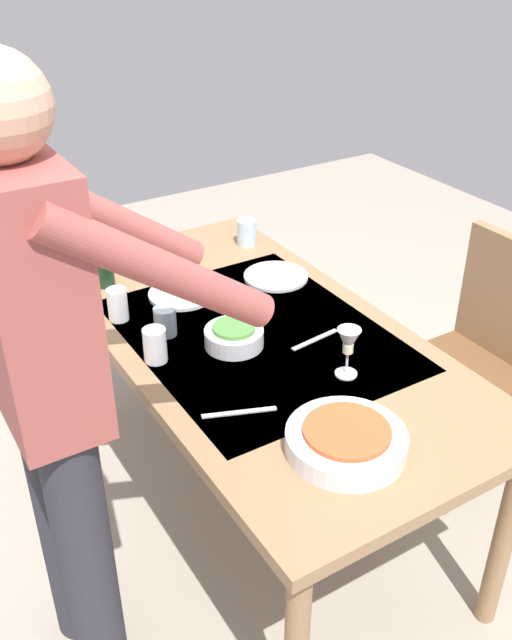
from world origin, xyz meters
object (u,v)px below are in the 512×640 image
Objects in this scene: wine_bottle at (102,256)px; wine_glass_left at (348,344)px; dining_table at (256,353)px; dinner_plate_near at (276,276)px; side_bowl_salad at (234,336)px; person_server at (52,378)px; water_cup_far_left at (155,345)px; serving_bowl_pasta at (346,440)px; water_cup_near_right at (165,321)px; chair_near at (481,347)px; dinner_plate_far at (182,294)px; water_cup_near_left at (118,304)px; water_cup_far_right at (246,232)px.

wine_glass_left is (-0.88, -0.39, -0.01)m from wine_bottle.
dinner_plate_near is (0.29, -0.26, 0.08)m from dining_table.
side_bowl_salad is at bearing 131.30° from dinner_plate_near.
water_cup_far_left is (0.26, -0.36, -0.18)m from person_server.
wine_bottle is at bearing 23.74° from wine_glass_left.
wine_glass_left is 0.33m from serving_bowl_pasta.
water_cup_near_right reaches higher than dining_table.
chair_near is 1.56m from person_server.
water_cup_far_left is at bearing 143.39° from water_cup_near_right.
dinner_plate_far is at bearing 80.25° from dinner_plate_near.
water_cup_near_right is (-0.16, -0.09, -0.01)m from water_cup_near_left.
water_cup_near_right is at bearing -150.95° from water_cup_near_left.
serving_bowl_pasta is at bearing 160.56° from water_cup_far_right.
wine_bottle reaches higher than chair_near.
water_cup_far_right is (0.91, -0.21, -0.05)m from wine_glass_left.
dinner_plate_near is (0.14, -0.50, -0.04)m from water_cup_near_right.
person_server is 9.38× the size of side_bowl_salad.
water_cup_near_left is 1.03× the size of water_cup_far_left.
dinner_plate_far is (0.58, -0.60, -0.22)m from person_server.
side_bowl_salad is at bearing 102.99° from dining_table.
water_cup_near_left is (0.54, -0.36, -0.18)m from person_server.
person_server is 7.34× the size of dinner_plate_near.
chair_near reaches higher than side_bowl_salad.
wine_bottle is 1.96× the size of wine_glass_left.
water_cup_far_left is 0.59× the size of side_bowl_salad.
serving_bowl_pasta is (-0.36, 0.91, 0.24)m from chair_near.
water_cup_near_left reaches higher than water_cup_near_right.
wine_glass_left is at bearing -156.26° from wine_bottle.
water_cup_near_left is (0.52, 1.14, 0.26)m from chair_near.
chair_near is 8.40× the size of water_cup_near_left.
water_cup_near_left is at bearing 34.60° from wine_glass_left.
wine_glass_left is at bearing -143.63° from water_cup_near_right.
water_cup_far_left reaches higher than dinner_plate_near.
chair_near reaches higher than dinner_plate_near.
water_cup_far_left reaches higher than side_bowl_salad.
chair_near is 10.01× the size of water_cup_near_right.
person_server is (-0.02, 1.50, 0.43)m from chair_near.
dining_table is 0.79m from person_server.
water_cup_near_right is at bearing 36.37° from wine_glass_left.
dinner_plate_far is at bearing 13.96° from dining_table.
water_cup_near_left is 0.70m from water_cup_far_right.
side_bowl_salad is at bearing -143.92° from water_cup_near_left.
wine_glass_left is at bearing 165.79° from dinner_plate_near.
chair_near reaches higher than dining_table.
serving_bowl_pasta is 1.30× the size of dinner_plate_near.
dining_table is at bearing -94.88° from water_cup_far_left.
side_bowl_salad is 0.47m from dinner_plate_near.
dining_table is at bearing 137.90° from dinner_plate_near.
chair_near is at bearing -102.25° from side_bowl_salad.
water_cup_near_right is 0.74m from serving_bowl_pasta.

